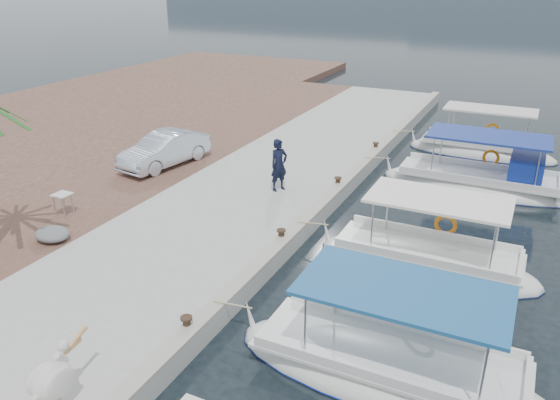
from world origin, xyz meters
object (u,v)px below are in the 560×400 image
object	(u,v)px
fishing_caique_d	(480,185)
fishing_caique_e	(481,152)
pelican	(53,378)
fisherman	(279,165)
parked_car	(165,149)
fishing_caique_c	(425,264)
fishing_caique_b	(387,371)

from	to	relation	value
fishing_caique_d	fishing_caique_e	xyz separation A→B (m)	(-0.52, 4.61, -0.06)
fishing_caique_e	pelican	bearing A→B (deg)	-103.85
fishing_caique_d	fishing_caique_e	distance (m)	4.64
fisherman	parked_car	bearing A→B (deg)	114.48
pelican	parked_car	world-z (taller)	parked_car
pelican	parked_car	size ratio (longest dim) A/B	0.37
fishing_caique_c	fisherman	xyz separation A→B (m)	(-6.02, 2.55, 1.35)
fishing_caique_c	fishing_caique_e	size ratio (longest dim) A/B	0.97
fishing_caique_d	pelican	bearing A→B (deg)	-109.19
fishing_caique_e	pelican	world-z (taller)	fishing_caique_e
fishing_caique_c	fishing_caique_e	world-z (taller)	same
fishing_caique_d	fisherman	world-z (taller)	fisherman
pelican	fishing_caique_c	bearing A→B (deg)	60.99
parked_car	pelican	bearing A→B (deg)	-52.21
fishing_caique_d	parked_car	distance (m)	12.89
fishing_caique_b	fisherman	bearing A→B (deg)	129.53
fishing_caique_e	fishing_caique_b	bearing A→B (deg)	-89.56
pelican	fisherman	distance (m)	11.69
fishing_caique_b	fishing_caique_d	distance (m)	12.23
fishing_caique_b	fisherman	distance (m)	9.92
fishing_caique_b	pelican	distance (m)	6.73
fishing_caique_e	parked_car	world-z (taller)	fishing_caique_e
fishing_caique_c	pelican	world-z (taller)	fishing_caique_c
fishing_caique_b	parked_car	size ratio (longest dim) A/B	1.67
fishing_caique_c	fishing_caique_e	distance (m)	11.81
fishing_caique_d	fishing_caique_c	bearing A→B (deg)	-94.98
pelican	fisherman	xyz separation A→B (m)	(-0.98, 11.64, 0.36)
parked_car	fisherman	bearing A→B (deg)	5.04
fishing_caique_e	fisherman	world-z (taller)	fisherman
fishing_caique_b	pelican	world-z (taller)	fishing_caique_b
fishing_caique_e	parked_car	xyz separation A→B (m)	(-11.63, -8.82, 1.06)
fisherman	parked_car	size ratio (longest dim) A/B	0.47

